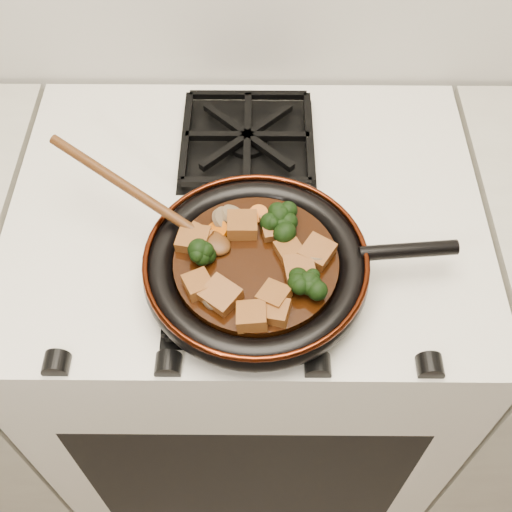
{
  "coord_description": "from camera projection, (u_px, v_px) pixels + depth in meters",
  "views": [
    {
      "loc": [
        0.02,
        1.03,
        1.69
      ],
      "look_at": [
        0.02,
        1.54,
        0.97
      ],
      "focal_mm": 45.0,
      "sensor_mm": 36.0,
      "label": 1
    }
  ],
  "objects": [
    {
      "name": "broccoli_floret_2",
      "position": [
        280.0,
        224.0,
        0.91
      ],
      "size": [
        0.08,
        0.08,
        0.08
      ],
      "primitive_type": null,
      "rotation": [
        0.18,
        0.22,
        0.29
      ],
      "color": "black",
      "rests_on": "braising_sauce"
    },
    {
      "name": "carrot_coin_0",
      "position": [
        259.0,
        214.0,
        0.93
      ],
      "size": [
        0.03,
        0.03,
        0.02
      ],
      "primitive_type": "cylinder",
      "rotation": [
        0.24,
        -0.11,
        0.0
      ],
      "color": "#B94D05",
      "rests_on": "braising_sauce"
    },
    {
      "name": "tofu_cube_0",
      "position": [
        197.0,
        238.0,
        0.91
      ],
      "size": [
        0.05,
        0.05,
        0.02
      ],
      "primitive_type": "cube",
      "rotation": [
        -0.06,
        -0.03,
        1.0
      ],
      "color": "brown",
      "rests_on": "braising_sauce"
    },
    {
      "name": "wooden_spoon",
      "position": [
        163.0,
        210.0,
        0.91
      ],
      "size": [
        0.16,
        0.11,
        0.28
      ],
      "rotation": [
        0.0,
        0.0,
        2.61
      ],
      "color": "#4E2A10",
      "rests_on": "braising_sauce"
    },
    {
      "name": "tofu_cube_3",
      "position": [
        274.0,
        228.0,
        0.92
      ],
      "size": [
        0.04,
        0.05,
        0.02
      ],
      "primitive_type": "cube",
      "rotation": [
        0.11,
        0.0,
        0.21
      ],
      "color": "brown",
      "rests_on": "braising_sauce"
    },
    {
      "name": "tofu_cube_4",
      "position": [
        289.0,
        250.0,
        0.89
      ],
      "size": [
        0.05,
        0.05,
        0.02
      ],
      "primitive_type": "cube",
      "rotation": [
        -0.04,
        0.05,
        2.0
      ],
      "color": "brown",
      "rests_on": "braising_sauce"
    },
    {
      "name": "carrot_coin_2",
      "position": [
        218.0,
        231.0,
        0.92
      ],
      "size": [
        0.03,
        0.03,
        0.02
      ],
      "primitive_type": "cylinder",
      "rotation": [
        0.08,
        -0.3,
        0.0
      ],
      "color": "#B94D05",
      "rests_on": "braising_sauce"
    },
    {
      "name": "mushroom_slice_2",
      "position": [
        224.0,
        219.0,
        0.93
      ],
      "size": [
        0.04,
        0.04,
        0.03
      ],
      "primitive_type": "cylinder",
      "rotation": [
        0.71,
        0.0,
        1.37
      ],
      "color": "brown",
      "rests_on": "braising_sauce"
    },
    {
      "name": "broccoli_floret_1",
      "position": [
        198.0,
        255.0,
        0.88
      ],
      "size": [
        0.09,
        0.08,
        0.07
      ],
      "primitive_type": null,
      "rotation": [
        -0.25,
        0.2,
        2.2
      ],
      "color": "black",
      "rests_on": "braising_sauce"
    },
    {
      "name": "tofu_cube_2",
      "position": [
        300.0,
        270.0,
        0.87
      ],
      "size": [
        0.05,
        0.05,
        0.02
      ],
      "primitive_type": "cube",
      "rotation": [
        -0.05,
        -0.03,
        1.73
      ],
      "color": "brown",
      "rests_on": "braising_sauce"
    },
    {
      "name": "mushroom_slice_1",
      "position": [
        316.0,
        259.0,
        0.88
      ],
      "size": [
        0.04,
        0.03,
        0.03
      ],
      "primitive_type": "cylinder",
      "rotation": [
        0.79,
        0.0,
        3.01
      ],
      "color": "brown",
      "rests_on": "braising_sauce"
    },
    {
      "name": "stove",
      "position": [
        249.0,
        341.0,
        1.39
      ],
      "size": [
        0.76,
        0.6,
        0.9
      ],
      "primitive_type": "cube",
      "color": "white",
      "rests_on": "ground"
    },
    {
      "name": "skillet",
      "position": [
        258.0,
        267.0,
        0.9
      ],
      "size": [
        0.45,
        0.32,
        0.05
      ],
      "rotation": [
        0.0,
        0.0,
        0.09
      ],
      "color": "black",
      "rests_on": "burner_grate_front"
    },
    {
      "name": "tofu_cube_5",
      "position": [
        252.0,
        316.0,
        0.83
      ],
      "size": [
        0.04,
        0.04,
        0.03
      ],
      "primitive_type": "cube",
      "rotation": [
        -0.11,
        0.12,
        1.59
      ],
      "color": "brown",
      "rests_on": "braising_sauce"
    },
    {
      "name": "burner_grate_back",
      "position": [
        247.0,
        140.0,
        1.1
      ],
      "size": [
        0.23,
        0.23,
        0.03
      ],
      "primitive_type": null,
      "color": "black",
      "rests_on": "stove"
    },
    {
      "name": "tofu_cube_6",
      "position": [
        198.0,
        285.0,
        0.86
      ],
      "size": [
        0.05,
        0.05,
        0.02
      ],
      "primitive_type": "cube",
      "rotation": [
        0.0,
        0.09,
        2.02
      ],
      "color": "brown",
      "rests_on": "braising_sauce"
    },
    {
      "name": "braising_sauce",
      "position": [
        256.0,
        265.0,
        0.9
      ],
      "size": [
        0.23,
        0.23,
        0.02
      ],
      "primitive_type": "cylinder",
      "color": "black",
      "rests_on": "skillet"
    },
    {
      "name": "tofu_cube_8",
      "position": [
        221.0,
        296.0,
        0.85
      ],
      "size": [
        0.06,
        0.06,
        0.03
      ],
      "primitive_type": "cube",
      "rotation": [
        -0.01,
        -0.1,
        0.91
      ],
      "color": "brown",
      "rests_on": "braising_sauce"
    },
    {
      "name": "mushroom_slice_0",
      "position": [
        233.0,
        215.0,
        0.93
      ],
      "size": [
        0.05,
        0.05,
        0.03
      ],
      "primitive_type": "cylinder",
      "rotation": [
        0.54,
        0.0,
        2.02
      ],
      "color": "brown",
      "rests_on": "braising_sauce"
    },
    {
      "name": "carrot_coin_3",
      "position": [
        202.0,
        244.0,
        0.9
      ],
      "size": [
        0.03,
        0.03,
        0.02
      ],
      "primitive_type": "cylinder",
      "rotation": [
        -0.33,
        0.29,
        0.0
      ],
      "color": "#B94D05",
      "rests_on": "braising_sauce"
    },
    {
      "name": "broccoli_floret_3",
      "position": [
        306.0,
        283.0,
        0.86
      ],
      "size": [
        0.07,
        0.08,
        0.05
      ],
      "primitive_type": null,
      "rotation": [
        -0.03,
        0.04,
        1.23
      ],
      "color": "black",
      "rests_on": "braising_sauce"
    },
    {
      "name": "tofu_cube_9",
      "position": [
        242.0,
        225.0,
        0.92
      ],
      "size": [
        0.04,
        0.05,
        0.03
      ],
      "primitive_type": "cube",
      "rotation": [
        0.03,
        0.09,
        1.6
      ],
      "color": "brown",
      "rests_on": "braising_sauce"
    },
    {
      "name": "tofu_cube_10",
      "position": [
        317.0,
        253.0,
        0.89
      ],
      "size": [
        0.06,
        0.06,
        0.03
      ],
      "primitive_type": "cube",
      "rotation": [
        0.04,
        -0.03,
        1.01
      ],
      "color": "brown",
      "rests_on": "braising_sauce"
    },
    {
      "name": "carrot_coin_1",
      "position": [
        276.0,
        313.0,
        0.84
      ],
      "size": [
        0.03,
        0.03,
        0.02
      ],
      "primitive_type": "cylinder",
      "rotation": [
        -0.15,
        0.27,
        0.0
      ],
      "color": "#B94D05",
      "rests_on": "braising_sauce"
    },
    {
      "name": "burner_grate_front",
      "position": [
        245.0,
        275.0,
        0.93
      ],
      "size": [
        0.23,
        0.23,
        0.03
      ],
      "primitive_type": null,
      "color": "black",
      "rests_on": "stove"
    },
    {
      "name": "broccoli_floret_0",
      "position": [
        282.0,
        230.0,
        0.91
      ],
      "size": [
        0.07,
        0.08,
        0.07
      ],
      "primitive_type": null,
      "rotation": [
        0.13,
        0.25,
        1.46
      ],
      "color": "black",
      "rests_on": "braising_sauce"
    },
    {
      "name": "tofu_cube_1",
      "position": [
        274.0,
        297.0,
        0.85
      ],
      "size": [
        0.05,
        0.05,
        0.03
      ],
      "primitive_type": "cube",
      "rotation": [
        -0.11,
        0.08,
        1.04
      ],
      "color": "brown",
      "rests_on": "braising_sauce"
    },
    {
      "name": "tofu_cube_7",
      "position": [
        194.0,
        240.0,
        0.9
      ],
      "size": [
        0.05,
        0.05,
        0.03
      ],
      "primitive_type": "cube",
      "rotation": [
        -0.07,
        -0.03,
        1.37
      ],
      "color": "brown",
      "rests_on": "braising_sauce"
    },
    {
      "name": "mushroom_slice_3",
      "position": [
        216.0,
        297.0,
        0.85
      ],
      "size": [
        0.05,
        0.05,
        0.02
      ],
      "primitive_type": "cylinder",
      "rotation": [
        0.5,
        0.0,
        0.94
      ],
      "color": "brown",
      "rests_on": "braising_sauce"
    },
    {
      "name": "tofu_cube_11",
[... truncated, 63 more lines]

